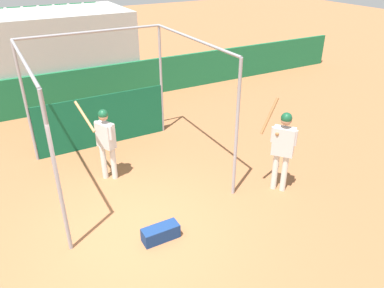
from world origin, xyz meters
name	(u,v)px	position (x,y,z in m)	size (l,w,h in m)	color
ground_plane	(138,234)	(0.00, 0.00, 0.00)	(60.00, 60.00, 0.00)	#935B38
outfield_wall	(58,92)	(0.00, 6.99, 0.65)	(24.00, 0.12, 1.30)	#196038
bleacher_section	(44,55)	(0.00, 8.66, 1.49)	(5.95, 3.20, 2.98)	#9E9E99
batting_cage	(107,108)	(0.58, 3.26, 1.31)	(3.64, 3.76, 3.09)	gray
player_batter	(105,138)	(0.15, 2.17, 1.06)	(0.68, 0.75, 1.89)	silver
player_waiting	(283,144)	(3.34, -0.12, 1.15)	(0.71, 0.62, 2.11)	silver
equipment_bag	(161,233)	(0.33, -0.34, 0.14)	(0.70, 0.28, 0.28)	navy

